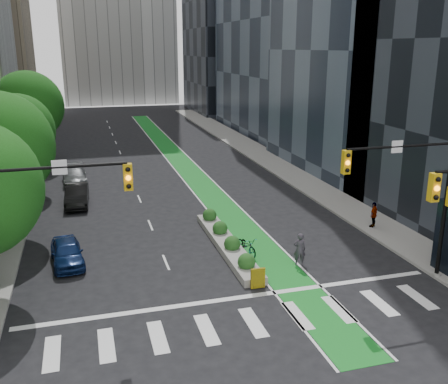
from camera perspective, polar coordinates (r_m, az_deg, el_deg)
ground at (r=22.40m, az=2.48°, el=-13.40°), size 160.00×160.00×0.00m
sidewalk_left at (r=45.15m, az=-22.50°, el=0.91°), size 3.60×90.00×0.15m
sidewalk_right at (r=48.30m, az=6.45°, el=3.01°), size 3.60×90.00×0.15m
bike_lane_paint at (r=50.54m, az=-5.03°, el=3.56°), size 2.20×70.00×0.01m
building_dark_end at (r=90.37m, az=0.98°, el=18.14°), size 14.00×18.00×28.00m
tree_midfar at (r=41.17m, az=-22.54°, el=6.48°), size 5.60×5.60×7.76m
tree_far at (r=50.94m, az=-21.50°, el=9.10°), size 6.60×6.60×9.00m
signal_left at (r=20.07m, az=-22.12°, el=-3.28°), size 6.14×0.51×7.20m
signal_right at (r=24.89m, az=21.59°, el=0.50°), size 5.82×0.51×7.20m
median_planter at (r=28.62m, az=0.33°, el=-5.70°), size 1.20×10.26×1.10m
bicycle at (r=27.76m, az=2.60°, el=-6.12°), size 1.07×2.05×1.02m
cyclist at (r=26.54m, az=8.63°, el=-6.49°), size 0.74×0.58×1.79m
parked_car_left_near at (r=27.72m, az=-17.52°, el=-6.60°), size 1.95×4.03×1.32m
parked_car_left_mid at (r=37.61m, az=-16.47°, el=-0.36°), size 1.76×4.59×1.49m
parked_car_left_far at (r=43.69m, az=-16.71°, el=1.81°), size 2.09×4.74×1.35m
pedestrian_far at (r=32.66m, az=16.75°, el=-2.48°), size 1.00×0.89×1.63m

